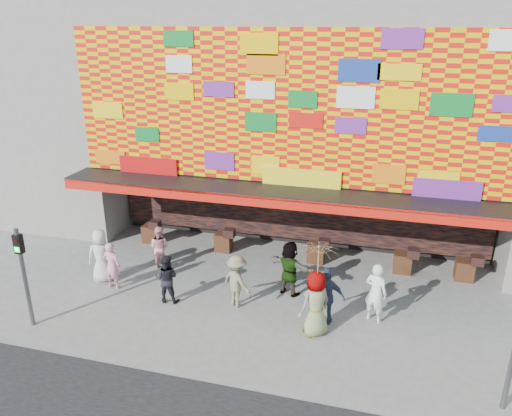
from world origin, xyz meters
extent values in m
plane|color=slate|center=(0.00, 0.00, 0.00)|extent=(90.00, 90.00, 0.00)
cube|color=gray|center=(0.00, 8.00, 6.50)|extent=(15.00, 8.00, 7.00)
cube|color=black|center=(0.00, 9.00, 1.50)|extent=(15.00, 6.00, 3.00)
cube|color=gray|center=(-7.30, 5.00, 1.50)|extent=(0.40, 2.00, 3.00)
cube|color=gray|center=(7.30, 5.00, 1.50)|extent=(0.40, 2.00, 3.00)
cube|color=black|center=(0.00, 3.40, 3.00)|extent=(15.20, 1.60, 0.12)
cube|color=red|center=(0.00, 2.62, 2.85)|extent=(15.20, 0.04, 0.35)
cube|color=#ECB900|center=(0.00, 3.96, 5.55)|extent=(14.80, 0.08, 4.90)
cube|color=black|center=(0.00, 5.85, 1.55)|extent=(14.00, 0.25, 2.50)
cube|color=gray|center=(-13.00, 8.00, 6.00)|extent=(11.00, 8.00, 12.00)
cylinder|color=#59595B|center=(-6.20, -1.50, 1.50)|extent=(0.12, 0.12, 3.00)
cube|color=black|center=(-6.20, -1.50, 2.55)|extent=(0.22, 0.18, 0.55)
cube|color=black|center=(-6.20, -1.59, 2.68)|extent=(0.14, 0.02, 0.14)
cube|color=#19E533|center=(-6.20, -1.59, 2.42)|extent=(0.14, 0.02, 0.14)
imported|color=silver|center=(-5.63, 1.35, 0.92)|extent=(1.06, 0.92, 1.83)
imported|color=pink|center=(-5.07, 1.03, 0.80)|extent=(0.60, 0.42, 1.60)
imported|color=black|center=(-3.02, 0.72, 0.78)|extent=(0.81, 0.66, 1.55)
imported|color=#797458|center=(-0.85, 1.03, 0.83)|extent=(1.24, 1.06, 1.67)
imported|color=#303B54|center=(1.87, 0.80, 0.88)|extent=(1.03, 0.44, 1.75)
imported|color=gray|center=(0.53, 2.15, 0.90)|extent=(1.74, 1.08, 1.79)
imported|color=gray|center=(1.65, 0.20, 0.95)|extent=(1.09, 1.09, 1.91)
imported|color=white|center=(3.21, 1.32, 0.91)|extent=(0.78, 0.66, 1.82)
imported|color=pink|center=(-4.23, 2.76, 0.77)|extent=(0.79, 0.63, 1.54)
imported|color=#F2E198|center=(1.65, 0.20, 2.21)|extent=(1.48, 1.49, 1.02)
cylinder|color=#4C3326|center=(1.65, 0.20, 1.25)|extent=(0.02, 0.02, 1.00)
camera|label=1|loc=(3.19, -11.58, 8.19)|focal=35.00mm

